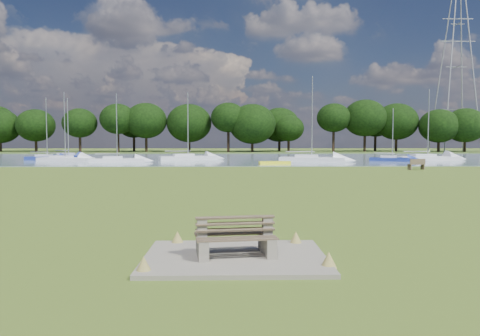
{
  "coord_description": "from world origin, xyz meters",
  "views": [
    {
      "loc": [
        -0.1,
        -24.73,
        2.82
      ],
      "look_at": [
        0.36,
        -2.0,
        1.38
      ],
      "focal_mm": 35.0,
      "sensor_mm": 36.0,
      "label": 1
    }
  ],
  "objects_px": {
    "sailboat_5": "(187,156)",
    "sailboat_9": "(68,155)",
    "kayak": "(275,163)",
    "sailboat_8": "(311,158)",
    "sailboat_1": "(117,159)",
    "sailboat_0": "(65,158)",
    "bench_pair": "(235,238)",
    "pylon": "(457,41)",
    "sailboat_6": "(47,157)",
    "sailboat_3": "(427,157)",
    "sailboat_2": "(392,158)",
    "riverbank_bench": "(417,164)"
  },
  "relations": [
    {
      "from": "pylon",
      "to": "sailboat_3",
      "type": "bearing_deg",
      "value": -119.97
    },
    {
      "from": "sailboat_0",
      "to": "sailboat_5",
      "type": "bearing_deg",
      "value": 23.44
    },
    {
      "from": "kayak",
      "to": "sailboat_6",
      "type": "distance_m",
      "value": 30.13
    },
    {
      "from": "bench_pair",
      "to": "sailboat_9",
      "type": "distance_m",
      "value": 58.11
    },
    {
      "from": "sailboat_2",
      "to": "sailboat_5",
      "type": "height_order",
      "value": "sailboat_5"
    },
    {
      "from": "sailboat_8",
      "to": "sailboat_3",
      "type": "bearing_deg",
      "value": 22.68
    },
    {
      "from": "bench_pair",
      "to": "riverbank_bench",
      "type": "bearing_deg",
      "value": 53.85
    },
    {
      "from": "sailboat_3",
      "to": "sailboat_5",
      "type": "bearing_deg",
      "value": 171.68
    },
    {
      "from": "bench_pair",
      "to": "riverbank_bench",
      "type": "height_order",
      "value": "bench_pair"
    },
    {
      "from": "sailboat_1",
      "to": "sailboat_3",
      "type": "relative_size",
      "value": 0.9
    },
    {
      "from": "riverbank_bench",
      "to": "sailboat_2",
      "type": "relative_size",
      "value": 0.26
    },
    {
      "from": "sailboat_1",
      "to": "sailboat_2",
      "type": "xyz_separation_m",
      "value": [
        32.88,
        1.79,
        -0.01
      ]
    },
    {
      "from": "sailboat_1",
      "to": "sailboat_8",
      "type": "bearing_deg",
      "value": -7.99
    },
    {
      "from": "pylon",
      "to": "sailboat_6",
      "type": "height_order",
      "value": "pylon"
    },
    {
      "from": "bench_pair",
      "to": "sailboat_9",
      "type": "relative_size",
      "value": 0.24
    },
    {
      "from": "bench_pair",
      "to": "sailboat_5",
      "type": "xyz_separation_m",
      "value": [
        -5.6,
        48.78,
        0.04
      ]
    },
    {
      "from": "pylon",
      "to": "sailboat_2",
      "type": "bearing_deg",
      "value": -124.29
    },
    {
      "from": "sailboat_5",
      "to": "sailboat_0",
      "type": "bearing_deg",
      "value": 171.34
    },
    {
      "from": "kayak",
      "to": "sailboat_8",
      "type": "height_order",
      "value": "sailboat_8"
    },
    {
      "from": "sailboat_6",
      "to": "sailboat_9",
      "type": "distance_m",
      "value": 4.3
    },
    {
      "from": "sailboat_2",
      "to": "sailboat_9",
      "type": "height_order",
      "value": "sailboat_9"
    },
    {
      "from": "riverbank_bench",
      "to": "sailboat_5",
      "type": "relative_size",
      "value": 0.2
    },
    {
      "from": "sailboat_0",
      "to": "sailboat_2",
      "type": "bearing_deg",
      "value": 13.48
    },
    {
      "from": "bench_pair",
      "to": "sailboat_5",
      "type": "distance_m",
      "value": 49.1
    },
    {
      "from": "pylon",
      "to": "sailboat_8",
      "type": "xyz_separation_m",
      "value": [
        -36.18,
        -39.28,
        -21.93
      ]
    },
    {
      "from": "pylon",
      "to": "sailboat_3",
      "type": "distance_m",
      "value": 47.49
    },
    {
      "from": "bench_pair",
      "to": "sailboat_6",
      "type": "bearing_deg",
      "value": 107.66
    },
    {
      "from": "sailboat_9",
      "to": "riverbank_bench",
      "type": "bearing_deg",
      "value": -5.7
    },
    {
      "from": "riverbank_bench",
      "to": "pylon",
      "type": "height_order",
      "value": "pylon"
    },
    {
      "from": "kayak",
      "to": "sailboat_2",
      "type": "height_order",
      "value": "sailboat_2"
    },
    {
      "from": "sailboat_9",
      "to": "sailboat_3",
      "type": "bearing_deg",
      "value": 16.98
    },
    {
      "from": "riverbank_bench",
      "to": "sailboat_3",
      "type": "bearing_deg",
      "value": 48.76
    },
    {
      "from": "sailboat_2",
      "to": "sailboat_6",
      "type": "relative_size",
      "value": 0.8
    },
    {
      "from": "sailboat_2",
      "to": "sailboat_9",
      "type": "xyz_separation_m",
      "value": [
        -41.85,
        7.99,
        0.08
      ]
    },
    {
      "from": "sailboat_1",
      "to": "sailboat_6",
      "type": "xyz_separation_m",
      "value": [
        -10.28,
        5.69,
        0.03
      ]
    },
    {
      "from": "sailboat_3",
      "to": "sailboat_8",
      "type": "bearing_deg",
      "value": -175.44
    },
    {
      "from": "kayak",
      "to": "sailboat_5",
      "type": "relative_size",
      "value": 0.39
    },
    {
      "from": "sailboat_9",
      "to": "sailboat_8",
      "type": "bearing_deg",
      "value": 8.74
    },
    {
      "from": "bench_pair",
      "to": "sailboat_1",
      "type": "height_order",
      "value": "sailboat_1"
    },
    {
      "from": "sailboat_5",
      "to": "sailboat_9",
      "type": "distance_m",
      "value": 17.45
    },
    {
      "from": "riverbank_bench",
      "to": "sailboat_2",
      "type": "height_order",
      "value": "sailboat_2"
    },
    {
      "from": "bench_pair",
      "to": "sailboat_9",
      "type": "xyz_separation_m",
      "value": [
        -22.35,
        53.64,
        0.03
      ]
    },
    {
      "from": "sailboat_0",
      "to": "sailboat_5",
      "type": "distance_m",
      "value": 14.88
    },
    {
      "from": "sailboat_3",
      "to": "sailboat_6",
      "type": "height_order",
      "value": "sailboat_3"
    },
    {
      "from": "riverbank_bench",
      "to": "sailboat_9",
      "type": "bearing_deg",
      "value": 134.28
    },
    {
      "from": "kayak",
      "to": "sailboat_3",
      "type": "bearing_deg",
      "value": 12.85
    },
    {
      "from": "bench_pair",
      "to": "sailboat_1",
      "type": "bearing_deg",
      "value": 99.11
    },
    {
      "from": "riverbank_bench",
      "to": "sailboat_2",
      "type": "distance_m",
      "value": 14.91
    },
    {
      "from": "pylon",
      "to": "sailboat_1",
      "type": "bearing_deg",
      "value": -145.79
    },
    {
      "from": "riverbank_bench",
      "to": "sailboat_2",
      "type": "xyz_separation_m",
      "value": [
        2.81,
        14.64,
        -0.04
      ]
    }
  ]
}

